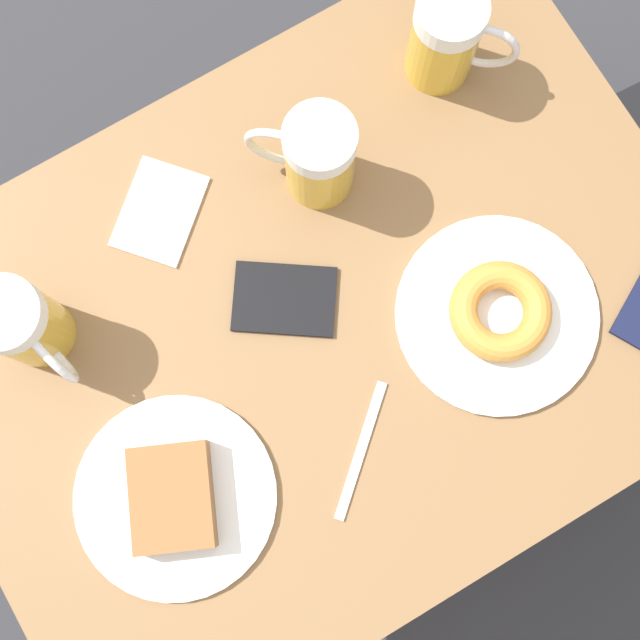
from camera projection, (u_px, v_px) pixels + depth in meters
name	position (u px, v px, depth m)	size (l,w,h in m)	color
ground_plane	(320.00, 385.00, 1.83)	(8.00, 8.00, 0.00)	#333338
table	(320.00, 332.00, 1.17)	(0.72, 0.96, 0.75)	olive
plate_with_cake	(174.00, 497.00, 1.04)	(0.24, 0.24, 0.05)	white
plate_with_donut	(498.00, 313.00, 1.08)	(0.25, 0.25, 0.05)	white
beer_mug_left	(317.00, 157.00, 1.06)	(0.11, 0.11, 0.15)	gold
beer_mug_center	(24.00, 325.00, 1.02)	(0.14, 0.09, 0.15)	gold
beer_mug_right	(447.00, 38.00, 1.08)	(0.11, 0.11, 0.15)	gold
napkin_folded	(160.00, 211.00, 1.12)	(0.15, 0.15, 0.00)	white
fork	(361.00, 450.00, 1.07)	(0.12, 0.14, 0.00)	silver
passport_near_edge	(284.00, 299.00, 1.10)	(0.14, 0.15, 0.01)	black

